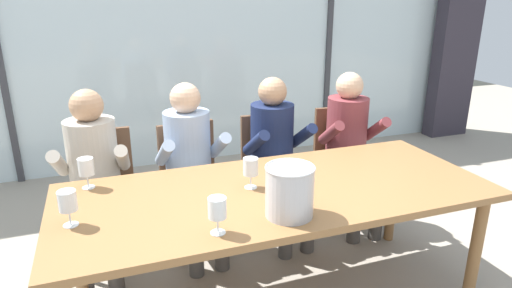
# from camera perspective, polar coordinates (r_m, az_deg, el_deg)

# --- Properties ---
(ground) EXTENTS (14.00, 14.00, 0.00)m
(ground) POSITION_cam_1_polar(r_m,az_deg,el_deg) (3.64, -3.53, -10.49)
(ground) COLOR #9E9384
(window_glass_panel) EXTENTS (7.59, 0.03, 2.60)m
(window_glass_panel) POSITION_cam_1_polar(r_m,az_deg,el_deg) (4.77, -9.47, 12.76)
(window_glass_panel) COLOR silver
(window_glass_panel) RESTS_ON ground
(window_mullion_right) EXTENTS (0.06, 0.06, 2.60)m
(window_mullion_right) POSITION_cam_1_polar(r_m,az_deg,el_deg) (5.33, 9.40, 13.36)
(window_mullion_right) COLOR #38383D
(window_mullion_right) RESTS_ON ground
(hillside_vineyard) EXTENTS (13.59, 2.40, 1.74)m
(hillside_vineyard) POSITION_cam_1_polar(r_m,az_deg,el_deg) (9.00, -14.51, 12.34)
(hillside_vineyard) COLOR #386633
(hillside_vineyard) RESTS_ON ground
(curtain_heavy_drape) EXTENTS (0.56, 0.20, 2.60)m
(curtain_heavy_drape) POSITION_cam_1_polar(r_m,az_deg,el_deg) (6.24, 24.62, 12.70)
(curtain_heavy_drape) COLOR #332D38
(curtain_heavy_drape) RESTS_ON ground
(dining_table) EXTENTS (2.39, 0.99, 0.76)m
(dining_table) POSITION_cam_1_polar(r_m,az_deg,el_deg) (2.48, 2.76, -7.24)
(dining_table) COLOR olive
(dining_table) RESTS_ON ground
(chair_near_curtain) EXTENTS (0.46, 0.46, 0.90)m
(chair_near_curtain) POSITION_cam_1_polar(r_m,az_deg,el_deg) (3.23, -19.17, -5.00)
(chair_near_curtain) COLOR brown
(chair_near_curtain) RESTS_ON ground
(chair_left_of_center) EXTENTS (0.49, 0.49, 0.90)m
(chair_left_of_center) POSITION_cam_1_polar(r_m,az_deg,el_deg) (3.24, -8.27, -4.02)
(chair_left_of_center) COLOR brown
(chair_left_of_center) RESTS_ON ground
(chair_center) EXTENTS (0.46, 0.46, 0.90)m
(chair_center) POSITION_cam_1_polar(r_m,az_deg,el_deg) (3.43, 1.95, -2.53)
(chair_center) COLOR brown
(chair_center) RESTS_ON ground
(chair_right_of_center) EXTENTS (0.48, 0.48, 0.90)m
(chair_right_of_center) POSITION_cam_1_polar(r_m,az_deg,el_deg) (3.72, 11.11, -1.20)
(chair_right_of_center) COLOR brown
(chair_right_of_center) RESTS_ON ground
(person_beige_jumper) EXTENTS (0.48, 0.63, 1.22)m
(person_beige_jumper) POSITION_cam_1_polar(r_m,az_deg,el_deg) (3.02, -20.33, -3.26)
(person_beige_jumper) COLOR #B7AD9E
(person_beige_jumper) RESTS_ON ground
(person_pale_blue_shirt) EXTENTS (0.48, 0.63, 1.22)m
(person_pale_blue_shirt) POSITION_cam_1_polar(r_m,az_deg,el_deg) (3.06, -8.37, -1.92)
(person_pale_blue_shirt) COLOR #9EB2D1
(person_pale_blue_shirt) RESTS_ON ground
(person_navy_polo) EXTENTS (0.49, 0.63, 1.22)m
(person_navy_polo) POSITION_cam_1_polar(r_m,az_deg,el_deg) (3.24, 2.70, -0.59)
(person_navy_polo) COLOR #192347
(person_navy_polo) RESTS_ON ground
(person_maroon_top) EXTENTS (0.49, 0.63, 1.22)m
(person_maroon_top) POSITION_cam_1_polar(r_m,az_deg,el_deg) (3.51, 12.15, 0.55)
(person_maroon_top) COLOR brown
(person_maroon_top) RESTS_ON ground
(ice_bucket_primary) EXTENTS (0.24, 0.24, 0.25)m
(ice_bucket_primary) POSITION_cam_1_polar(r_m,az_deg,el_deg) (2.12, 4.37, -6.03)
(ice_bucket_primary) COLOR #B7B7BC
(ice_bucket_primary) RESTS_ON dining_table
(wine_glass_by_left_taster) EXTENTS (0.08, 0.08, 0.17)m
(wine_glass_by_left_taster) POSITION_cam_1_polar(r_m,az_deg,el_deg) (2.20, -23.21, -6.97)
(wine_glass_by_left_taster) COLOR silver
(wine_glass_by_left_taster) RESTS_ON dining_table
(wine_glass_near_bucket) EXTENTS (0.08, 0.08, 0.17)m
(wine_glass_near_bucket) POSITION_cam_1_polar(r_m,az_deg,el_deg) (1.97, -5.04, -8.45)
(wine_glass_near_bucket) COLOR silver
(wine_glass_near_bucket) RESTS_ON dining_table
(wine_glass_center_pour) EXTENTS (0.08, 0.08, 0.17)m
(wine_glass_center_pour) POSITION_cam_1_polar(r_m,az_deg,el_deg) (2.59, -21.14, -2.92)
(wine_glass_center_pour) COLOR silver
(wine_glass_center_pour) RESTS_ON dining_table
(wine_glass_by_right_taster) EXTENTS (0.08, 0.08, 0.17)m
(wine_glass_by_right_taster) POSITION_cam_1_polar(r_m,az_deg,el_deg) (2.42, -0.70, -3.12)
(wine_glass_by_right_taster) COLOR silver
(wine_glass_by_right_taster) RESTS_ON dining_table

